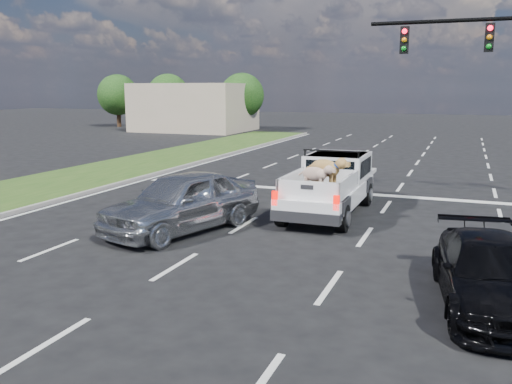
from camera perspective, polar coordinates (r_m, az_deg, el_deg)
ground at (r=11.55m, az=-0.83°, el=-8.85°), size 160.00×160.00×0.00m
road_markings at (r=17.57m, az=7.23°, el=-2.05°), size 17.75×60.00×0.01m
grass_median_left at (r=22.72m, az=-22.56°, el=0.24°), size 5.00×60.00×0.10m
curb_left at (r=21.11m, az=-17.74°, el=-0.14°), size 0.15×60.00×0.14m
building_left at (r=52.02m, az=-6.46°, el=8.85°), size 10.00×8.00×4.40m
tree_far_a at (r=58.94m, az=-14.34°, el=9.87°), size 4.20×4.20×5.40m
tree_far_b at (r=55.68m, az=-9.23°, el=10.03°), size 4.20×4.20×5.40m
tree_far_c at (r=52.11m, az=-1.49°, el=10.12°), size 4.20×4.20×5.40m
pickup_truck at (r=17.22m, az=7.82°, el=0.86°), size 2.03×5.36×2.01m
silver_sedan at (r=15.07m, az=-7.79°, el=-0.98°), size 3.38×5.27×1.67m
black_coupe at (r=10.66m, az=23.43°, el=-7.90°), size 2.36×4.52×1.25m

